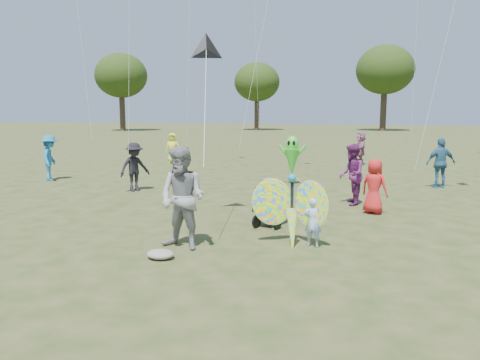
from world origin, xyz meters
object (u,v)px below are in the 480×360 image
object	(u,v)px
crowd_b	(134,167)
crowd_e	(351,175)
adult_man	(182,198)
crowd_i	(50,158)
crowd_a	(374,186)
jogging_stroller	(271,199)
child_girl	(313,222)
crowd_j	(361,148)
crowd_g	(173,148)
alien_kite	(292,158)
butterfly_kite	(292,211)
crowd_c	(441,163)

from	to	relation	value
crowd_b	crowd_e	bearing A→B (deg)	-58.71
adult_man	crowd_i	xyz separation A→B (m)	(-8.48, 6.58, -0.13)
crowd_a	jogging_stroller	size ratio (longest dim) A/B	1.24
child_girl	crowd_j	bearing A→B (deg)	-81.20
crowd_g	jogging_stroller	world-z (taller)	crowd_g
alien_kite	adult_man	bearing A→B (deg)	-93.01
butterfly_kite	alien_kite	xyz separation A→B (m)	(-1.50, 7.41, 0.29)
crowd_c	crowd_e	size ratio (longest dim) A/B	1.00
adult_man	alien_kite	bearing A→B (deg)	97.48
adult_man	butterfly_kite	world-z (taller)	adult_man
adult_man	crowd_a	size ratio (longest dim) A/B	1.40
crowd_j	jogging_stroller	size ratio (longest dim) A/B	1.42
jogging_stroller	alien_kite	size ratio (longest dim) A/B	0.65
crowd_g	crowd_b	bearing A→B (deg)	-83.27
alien_kite	crowd_c	bearing A→B (deg)	10.43
crowd_b	crowd_i	world-z (taller)	crowd_i
crowd_e	crowd_i	distance (m)	11.28
adult_man	crowd_a	world-z (taller)	adult_man
child_girl	crowd_e	bearing A→B (deg)	-85.89
adult_man	jogging_stroller	xyz separation A→B (m)	(1.16, 2.34, -0.37)
crowd_b	crowd_e	size ratio (longest dim) A/B	0.93
crowd_g	alien_kite	size ratio (longest dim) A/B	0.87
child_girl	crowd_c	xyz separation A→B (m)	(3.03, 8.32, 0.37)
crowd_b	crowd_c	xyz separation A→B (m)	(9.59, 3.76, 0.05)
crowd_g	crowd_i	distance (m)	6.94
jogging_stroller	child_girl	bearing A→B (deg)	-31.37
adult_man	crowd_g	xyz separation A→B (m)	(-6.63, 13.26, -0.23)
crowd_b	crowd_g	distance (m)	8.20
crowd_b	butterfly_kite	bearing A→B (deg)	-94.25
crowd_b	crowd_e	xyz separation A→B (m)	(6.93, -0.13, 0.06)
crowd_e	butterfly_kite	bearing A→B (deg)	-20.13
jogging_stroller	butterfly_kite	xyz separation A→B (m)	(0.78, -1.48, 0.07)
crowd_g	alien_kite	xyz separation A→B (m)	(7.06, -4.99, 0.22)
crowd_c	butterfly_kite	size ratio (longest dim) A/B	0.98
crowd_b	alien_kite	size ratio (longest dim) A/B	0.91
crowd_e	crowd_g	size ratio (longest dim) A/B	1.13
adult_man	butterfly_kite	size ratio (longest dim) A/B	1.13
alien_kite	child_girl	bearing A→B (deg)	-75.48
crowd_b	crowd_i	distance (m)	4.43
butterfly_kite	alien_kite	distance (m)	7.57
crowd_e	butterfly_kite	xyz separation A→B (m)	(-0.79, -4.43, -0.17)
crowd_e	crowd_j	xyz separation A→B (m)	(-0.35, 10.16, -0.05)
crowd_e	crowd_i	world-z (taller)	crowd_i
adult_man	crowd_g	bearing A→B (deg)	127.05
crowd_j	jogging_stroller	distance (m)	13.17
crowd_b	crowd_c	world-z (taller)	crowd_c
adult_man	jogging_stroller	distance (m)	2.64
crowd_g	butterfly_kite	distance (m)	15.07
crowd_j	alien_kite	world-z (taller)	alien_kite
crowd_b	crowd_e	distance (m)	6.93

